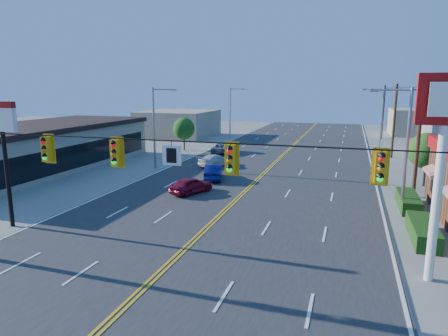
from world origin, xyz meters
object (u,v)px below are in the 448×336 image
(car_magenta, at_px, (191,186))
(car_blue, at_px, (213,172))
(car_silver, at_px, (222,149))
(pizza_hut_sign, at_px, (3,138))
(car_white, at_px, (216,161))
(signal_span, at_px, (141,168))
(kfc_pylon, at_px, (443,137))

(car_magenta, bearing_deg, car_blue, -67.09)
(car_magenta, xyz_separation_m, car_silver, (-3.69, 18.91, -0.01))
(pizza_hut_sign, xyz_separation_m, car_magenta, (7.20, 9.93, -4.56))
(car_magenta, relative_size, car_white, 0.88)
(car_blue, bearing_deg, car_magenta, 73.63)
(car_white, height_order, car_silver, car_silver)
(car_blue, bearing_deg, signal_span, 85.07)
(car_blue, bearing_deg, car_silver, -90.71)
(kfc_pylon, height_order, pizza_hut_sign, kfc_pylon)
(signal_span, bearing_deg, kfc_pylon, 19.78)
(signal_span, height_order, pizza_hut_sign, signal_span)
(pizza_hut_sign, height_order, car_white, pizza_hut_sign)
(kfc_pylon, height_order, car_silver, kfc_pylon)
(kfc_pylon, xyz_separation_m, car_blue, (-14.75, 14.93, -5.38))
(car_silver, bearing_deg, kfc_pylon, 114.79)
(signal_span, relative_size, car_silver, 5.52)
(car_white, bearing_deg, car_silver, -51.78)
(signal_span, relative_size, car_magenta, 6.67)
(car_blue, height_order, car_white, car_blue)
(signal_span, relative_size, kfc_pylon, 2.86)
(kfc_pylon, distance_m, car_magenta, 18.63)
(car_blue, relative_size, car_white, 0.97)
(signal_span, distance_m, kfc_pylon, 11.87)
(kfc_pylon, xyz_separation_m, pizza_hut_sign, (-22.00, 0.00, -0.86))
(signal_span, xyz_separation_m, car_silver, (-7.38, 32.84, -4.27))
(kfc_pylon, xyz_separation_m, car_magenta, (-14.80, 9.93, -5.42))
(signal_span, distance_m, car_blue, 19.74)
(car_blue, xyz_separation_m, car_silver, (-3.74, 13.90, -0.05))
(signal_span, distance_m, car_white, 25.54)
(car_white, bearing_deg, kfc_pylon, 153.02)
(kfc_pylon, bearing_deg, car_silver, 122.68)
(signal_span, height_order, car_magenta, signal_span)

